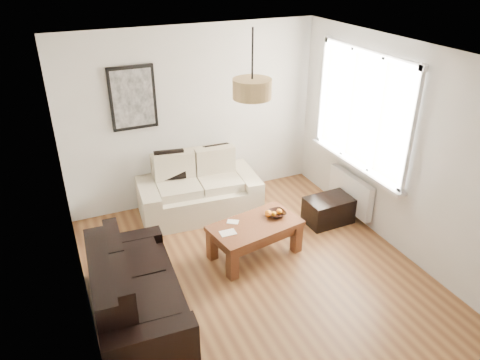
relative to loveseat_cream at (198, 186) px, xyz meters
name	(u,v)px	position (x,y,z in m)	size (l,w,h in m)	color
floor	(261,280)	(0.13, -1.78, -0.42)	(4.50, 4.50, 0.00)	brown
ceiling	(267,58)	(0.13, -1.78, 2.18)	(3.80, 4.50, 0.00)	white
wall_back	(194,117)	(0.13, 0.47, 0.88)	(3.80, 0.04, 2.60)	silver
wall_front	(418,329)	(0.13, -4.03, 0.88)	(3.80, 0.04, 2.60)	silver
wall_left	(74,223)	(-1.77, -1.78, 0.88)	(0.04, 4.50, 2.60)	silver
wall_right	(405,153)	(2.03, -1.78, 0.88)	(0.04, 4.50, 2.60)	silver
window_bay	(363,110)	(1.99, -0.98, 1.18)	(0.14, 1.90, 1.60)	white
radiator	(350,192)	(1.95, -0.98, -0.04)	(0.10, 0.90, 0.52)	white
poster	(133,98)	(-0.72, 0.44, 1.28)	(0.62, 0.04, 0.87)	black
pendant_shade	(252,89)	(0.13, -1.48, 1.81)	(0.40, 0.40, 0.20)	tan
loveseat_cream	(198,186)	(0.00, 0.00, 0.00)	(1.70, 0.93, 0.84)	#BAAC95
sofa_leather	(136,286)	(-1.30, -1.74, -0.04)	(1.76, 0.86, 0.76)	black
coffee_table	(255,239)	(0.29, -1.29, -0.19)	(1.12, 0.61, 0.46)	brown
ottoman	(329,210)	(1.58, -1.01, -0.24)	(0.65, 0.42, 0.37)	black
cushion_left	(170,165)	(-0.34, 0.21, 0.32)	(0.42, 0.13, 0.42)	black
cushion_right	(217,157)	(0.38, 0.21, 0.30)	(0.38, 0.12, 0.38)	black
fruit_bowl	(277,214)	(0.62, -1.22, 0.06)	(0.23, 0.23, 0.06)	black
orange_a	(274,214)	(0.58, -1.23, 0.08)	(0.07, 0.07, 0.07)	#FF9F15
orange_b	(279,212)	(0.67, -1.21, 0.08)	(0.08, 0.08, 0.08)	orange
orange_c	(268,214)	(0.52, -1.19, 0.08)	(0.09, 0.09, 0.09)	orange
papers	(228,233)	(-0.10, -1.34, 0.04)	(0.19, 0.13, 0.01)	white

